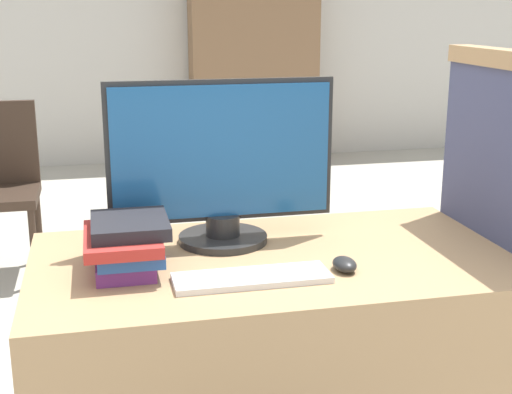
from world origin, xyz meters
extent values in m
cube|color=beige|center=(0.00, 5.24, 1.40)|extent=(12.00, 0.06, 2.80)
cube|color=tan|center=(0.00, 0.36, 0.38)|extent=(1.29, 0.71, 0.77)
cube|color=#474C70|center=(0.67, 0.33, 0.63)|extent=(0.05, 0.66, 1.25)
cylinder|color=#282828|center=(-0.11, 0.51, 0.78)|extent=(0.25, 0.25, 0.02)
cylinder|color=#282828|center=(-0.11, 0.51, 0.82)|extent=(0.10, 0.10, 0.06)
cube|color=#282828|center=(-0.11, 0.52, 1.03)|extent=(0.64, 0.01, 0.40)
cube|color=#1E5693|center=(-0.11, 0.51, 1.03)|extent=(0.61, 0.02, 0.37)
cube|color=white|center=(-0.09, 0.20, 0.77)|extent=(0.39, 0.12, 0.02)
ellipsoid|color=#262626|center=(0.15, 0.21, 0.78)|extent=(0.06, 0.09, 0.04)
cube|color=#7A3384|center=(-0.39, 0.35, 0.79)|extent=(0.15, 0.23, 0.04)
cube|color=#285199|center=(-0.38, 0.34, 0.82)|extent=(0.16, 0.26, 0.03)
cube|color=#B72D28|center=(-0.40, 0.34, 0.85)|extent=(0.19, 0.27, 0.03)
cube|color=#232328|center=(-0.38, 0.35, 0.88)|extent=(0.19, 0.22, 0.03)
cylinder|color=#38281E|center=(-0.79, 2.24, 0.21)|extent=(0.04, 0.04, 0.42)
cylinder|color=#38281E|center=(-0.79, 2.62, 0.21)|extent=(0.04, 0.04, 0.42)
cube|color=#846042|center=(0.99, 5.00, 0.85)|extent=(1.15, 0.32, 1.69)
camera|label=1|loc=(-0.45, -1.41, 1.42)|focal=50.00mm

